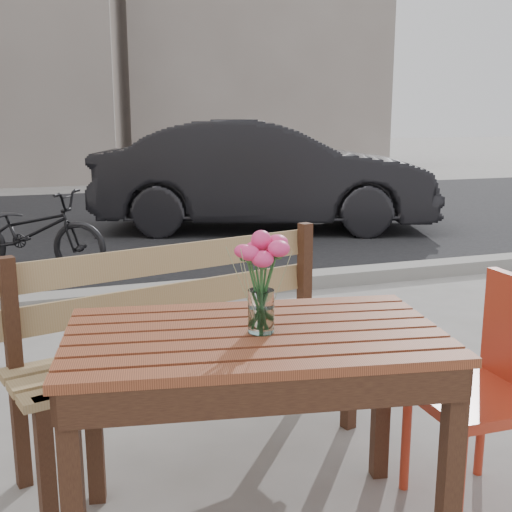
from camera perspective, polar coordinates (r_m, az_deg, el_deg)
The scene contains 9 objects.
ground at distance 2.61m, azimuth 2.12°, elevation -21.73°, with size 80.00×80.00×0.00m, color slate.
street at distance 7.26m, azimuth -12.58°, elevation 0.58°, with size 30.00×8.12×0.12m.
backdrop_buildings at distance 16.58m, azimuth -16.69°, elevation 19.15°, with size 15.50×4.00×8.00m.
main_table at distance 2.18m, azimuth -0.13°, elevation -9.80°, with size 1.35×0.93×0.76m.
main_bench at distance 2.82m, azimuth -6.14°, elevation -5.80°, with size 1.62×0.83×0.97m.
red_chair at distance 2.58m, azimuth 20.54°, elevation -10.14°, with size 0.44×0.44×0.88m.
main_vase at distance 2.06m, azimuth 0.46°, elevation -1.23°, with size 0.18×0.18×0.34m.
parked_car at distance 8.49m, azimuth 0.74°, elevation 7.20°, with size 1.52×4.35×1.43m, color black.
bicycle at distance 6.42m, azimuth -19.53°, elevation 2.01°, with size 0.53×1.52×0.80m, color black.
Camera 1 is at (-0.80, -2.01, 1.45)m, focal length 45.00 mm.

